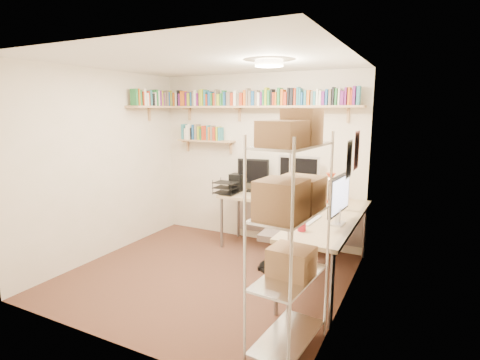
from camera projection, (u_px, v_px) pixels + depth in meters
name	position (u px, v px, depth m)	size (l,w,h in m)	color
ground	(206.00, 275.00, 4.54)	(3.20, 3.20, 0.00)	#4F2D22
room_shell	(205.00, 148.00, 4.25)	(3.24, 3.04, 2.52)	beige
wall_shelves	(226.00, 106.00, 5.49)	(3.12, 1.09, 0.80)	tan
corner_desk	(288.00, 203.00, 4.90)	(2.09, 1.99, 1.36)	#CCB185
office_chair	(279.00, 238.00, 4.70)	(0.48, 0.49, 0.92)	black
wire_rack	(291.00, 200.00, 2.86)	(0.45, 0.82, 1.99)	silver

